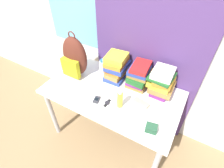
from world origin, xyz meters
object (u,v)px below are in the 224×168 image
at_px(backpack, 75,58).
at_px(sports_bottle, 114,72).
at_px(book_stack_right, 162,82).
at_px(book_stack_left, 117,67).
at_px(book_stack_center, 139,76).
at_px(cell_phone, 97,100).
at_px(camera_pouch, 151,128).
at_px(water_bottle, 103,69).
at_px(sunglasses_case, 141,103).
at_px(wristwatch, 107,103).
at_px(sunscreen_bottle, 120,99).

relative_size(backpack, sports_bottle, 2.21).
bearing_deg(book_stack_right, book_stack_left, -179.75).
height_order(book_stack_right, sports_bottle, book_stack_right).
height_order(book_stack_left, book_stack_center, book_stack_left).
bearing_deg(book_stack_center, cell_phone, -122.54).
bearing_deg(camera_pouch, book_stack_left, 141.23).
bearing_deg(sports_bottle, water_bottle, -171.24).
distance_m(backpack, sunglasses_case, 0.82).
bearing_deg(cell_phone, sports_bottle, 91.36).
distance_m(water_bottle, wristwatch, 0.40).
distance_m(water_bottle, sports_bottle, 0.12).
bearing_deg(backpack, sunscreen_bottle, -16.32).
height_order(backpack, book_stack_center, backpack).
xyz_separation_m(book_stack_center, sports_bottle, (-0.26, -0.06, -0.01)).
bearing_deg(book_stack_center, sunglasses_case, -60.79).
relative_size(book_stack_left, water_bottle, 1.24).
xyz_separation_m(backpack, cell_phone, (0.41, -0.23, -0.21)).
height_order(book_stack_left, water_bottle, book_stack_left).
bearing_deg(cell_phone, sunglasses_case, 22.51).
relative_size(book_stack_left, sunscreen_bottle, 1.50).
relative_size(water_bottle, sunglasses_case, 1.44).
height_order(sunscreen_bottle, sunglasses_case, sunscreen_bottle).
bearing_deg(sunglasses_case, wristwatch, -153.09).
bearing_deg(book_stack_left, cell_phone, -89.96).
xyz_separation_m(book_stack_left, camera_pouch, (0.56, -0.45, -0.11)).
xyz_separation_m(backpack, book_stack_right, (0.89, 0.17, -0.07)).
relative_size(sunscreen_bottle, camera_pouch, 1.80).
bearing_deg(sunglasses_case, backpack, 175.05).
distance_m(sports_bottle, wristwatch, 0.36).
relative_size(backpack, water_bottle, 2.20).
relative_size(sunglasses_case, wristwatch, 1.55).
bearing_deg(book_stack_right, book_stack_center, 179.24).
relative_size(sunglasses_case, camera_pouch, 1.52).
relative_size(book_stack_right, camera_pouch, 2.66).
xyz_separation_m(book_stack_center, wristwatch, (-0.15, -0.38, -0.12)).
height_order(water_bottle, camera_pouch, water_bottle).
bearing_deg(sunscreen_bottle, sunglasses_case, 35.28).
bearing_deg(sunglasses_case, book_stack_right, 67.73).
xyz_separation_m(cell_phone, wristwatch, (0.11, 0.02, -0.00)).
bearing_deg(sunscreen_bottle, sports_bottle, 127.89).
bearing_deg(sunscreen_bottle, wristwatch, -167.32).
relative_size(book_stack_right, sports_bottle, 1.22).
height_order(book_stack_left, wristwatch, book_stack_left).
height_order(book_stack_right, cell_phone, book_stack_right).
distance_m(book_stack_left, sunglasses_case, 0.47).
bearing_deg(sports_bottle, book_stack_center, 12.29).
bearing_deg(sunglasses_case, book_stack_center, 119.21).
bearing_deg(backpack, book_stack_left, 21.78).
relative_size(cell_phone, sunglasses_case, 0.61).
relative_size(water_bottle, sunscreen_bottle, 1.22).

